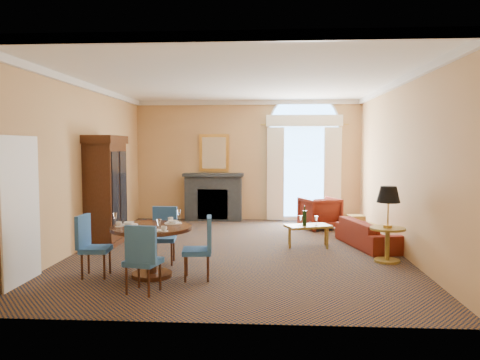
# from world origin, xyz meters

# --- Properties ---
(ground) EXTENTS (7.50, 7.50, 0.00)m
(ground) POSITION_xyz_m (0.00, 0.00, 0.00)
(ground) COLOR black
(ground) RESTS_ON ground
(room_envelope) EXTENTS (6.04, 7.52, 3.45)m
(room_envelope) POSITION_xyz_m (-0.03, 0.67, 2.51)
(room_envelope) COLOR tan
(room_envelope) RESTS_ON ground
(armoire) EXTENTS (0.63, 1.11, 2.19)m
(armoire) POSITION_xyz_m (-2.72, 0.42, 1.05)
(armoire) COLOR black
(armoire) RESTS_ON ground
(dining_table) EXTENTS (1.22, 1.22, 0.97)m
(dining_table) POSITION_xyz_m (-1.18, -1.94, 0.56)
(dining_table) COLOR black
(dining_table) RESTS_ON ground
(dining_chair_north) EXTENTS (0.46, 0.46, 0.94)m
(dining_chair_north) POSITION_xyz_m (-1.20, -1.03, 0.54)
(dining_chair_north) COLOR #265696
(dining_chair_north) RESTS_ON ground
(dining_chair_south) EXTENTS (0.51, 0.51, 0.94)m
(dining_chair_south) POSITION_xyz_m (-1.09, -2.80, 0.54)
(dining_chair_south) COLOR #265696
(dining_chair_south) RESTS_ON ground
(dining_chair_east) EXTENTS (0.48, 0.47, 0.94)m
(dining_chair_east) POSITION_xyz_m (-0.39, -2.04, 0.54)
(dining_chair_east) COLOR #265696
(dining_chair_east) RESTS_ON ground
(dining_chair_west) EXTENTS (0.46, 0.45, 0.94)m
(dining_chair_west) POSITION_xyz_m (-2.12, -1.99, 0.54)
(dining_chair_west) COLOR #265696
(dining_chair_west) RESTS_ON ground
(sofa) EXTENTS (1.10, 1.90, 0.52)m
(sofa) POSITION_xyz_m (2.55, 0.44, 0.26)
(sofa) COLOR maroon
(sofa) RESTS_ON ground
(armchair) EXTENTS (1.06, 1.08, 0.76)m
(armchair) POSITION_xyz_m (1.79, 2.41, 0.38)
(armchair) COLOR maroon
(armchair) RESTS_ON ground
(coffee_table) EXTENTS (0.96, 0.73, 0.82)m
(coffee_table) POSITION_xyz_m (1.34, 0.33, 0.41)
(coffee_table) COLOR olive
(coffee_table) RESTS_ON ground
(side_table) EXTENTS (0.59, 0.59, 1.27)m
(side_table) POSITION_xyz_m (2.60, -0.79, 0.82)
(side_table) COLOR olive
(side_table) RESTS_ON ground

